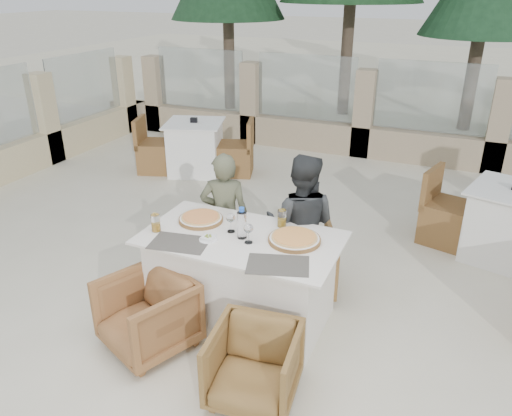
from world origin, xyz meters
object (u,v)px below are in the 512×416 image
at_px(pizza_left, 201,218).
at_px(water_bottle, 242,223).
at_px(armchair_far_right, 297,260).
at_px(beer_glass_right, 282,218).
at_px(armchair_far_left, 231,243).
at_px(bg_table_b, 509,225).
at_px(armchair_near_left, 147,314).
at_px(wine_glass_centre, 231,222).
at_px(pizza_right, 294,238).
at_px(beer_glass_left, 156,223).
at_px(olive_dish, 208,238).
at_px(bg_table_a, 195,148).
at_px(dining_table, 242,278).
at_px(diner_left, 225,217).
at_px(diner_right, 301,226).
at_px(wine_glass_near, 249,232).
at_px(armchair_near_right, 254,366).

relative_size(pizza_left, water_bottle, 1.43).
height_order(pizza_left, armchair_far_right, pizza_left).
relative_size(beer_glass_right, armchair_far_left, 0.23).
xyz_separation_m(pizza_left, bg_table_b, (2.52, 1.85, -0.41)).
bearing_deg(bg_table_b, armchair_near_left, -119.67).
bearing_deg(bg_table_b, wine_glass_centre, -123.66).
height_order(water_bottle, armchair_far_right, water_bottle).
bearing_deg(pizza_right, water_bottle, -165.50).
xyz_separation_m(beer_glass_left, armchair_near_left, (0.18, -0.46, -0.55)).
distance_m(olive_dish, bg_table_a, 3.71).
height_order(dining_table, pizza_left, pizza_left).
bearing_deg(diner_left, beer_glass_left, 50.41).
distance_m(armchair_near_left, bg_table_a, 3.99).
relative_size(diner_right, bg_table_b, 0.81).
bearing_deg(olive_dish, beer_glass_left, -176.54).
relative_size(water_bottle, diner_left, 0.21).
bearing_deg(bg_table_b, diner_right, -126.66).
bearing_deg(diner_right, beer_glass_left, 28.93).
xyz_separation_m(olive_dish, bg_table_b, (2.30, 2.13, -0.41)).
bearing_deg(pizza_left, bg_table_b, 36.28).
bearing_deg(wine_glass_centre, wine_glass_near, -28.99).
bearing_deg(armchair_near_right, beer_glass_right, 95.23).
relative_size(pizza_right, water_bottle, 1.57).
relative_size(pizza_right, bg_table_b, 0.25).
bearing_deg(armchair_far_right, beer_glass_left, 14.14).
xyz_separation_m(armchair_far_right, armchair_near_right, (0.18, -1.39, -0.04)).
xyz_separation_m(armchair_far_right, diner_left, (-0.71, -0.04, 0.32)).
bearing_deg(beer_glass_right, diner_left, 160.79).
bearing_deg(bg_table_a, wine_glass_near, -71.78).
distance_m(beer_glass_left, diner_left, 0.80).
distance_m(dining_table, diner_left, 0.72).
bearing_deg(bg_table_a, dining_table, -72.35).
bearing_deg(beer_glass_right, armchair_near_left, -128.02).
bearing_deg(armchair_near_right, bg_table_a, 118.06).
xyz_separation_m(beer_glass_right, armchair_near_left, (-0.74, -0.95, -0.55)).
distance_m(wine_glass_near, armchair_near_left, 1.01).
relative_size(diner_left, bg_table_a, 0.77).
bearing_deg(armchair_far_left, wine_glass_centre, 135.82).
bearing_deg(dining_table, armchair_far_right, 63.79).
bearing_deg(diner_left, bg_table_b, -169.31).
xyz_separation_m(pizza_right, wine_glass_near, (-0.32, -0.16, 0.06)).
height_order(beer_glass_right, diner_right, diner_right).
relative_size(pizza_left, armchair_near_right, 0.64).
bearing_deg(dining_table, diner_left, 128.13).
bearing_deg(armchair_near_right, armchair_near_left, 163.77).
height_order(dining_table, diner_right, diner_right).
height_order(beer_glass_right, armchair_near_right, beer_glass_right).
bearing_deg(pizza_right, olive_dish, -158.62).
bearing_deg(wine_glass_near, water_bottle, 145.69).
xyz_separation_m(pizza_right, diner_right, (-0.11, 0.49, -0.13)).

